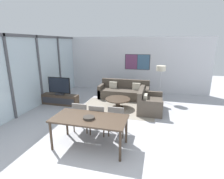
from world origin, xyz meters
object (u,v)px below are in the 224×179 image
Objects in this scene: sofa_main at (124,92)px; sofa_side at (148,104)px; tv_console at (60,99)px; television at (59,86)px; dining_table at (90,121)px; dining_chair_left at (82,115)px; dining_chair_centre at (98,117)px; dining_chair_right at (117,118)px; coffee_table at (118,101)px; fruit_bowl at (89,118)px; floor_lamp at (161,71)px.

sofa_main is 1.78m from sofa_side.
sofa_main is at bearing 32.91° from tv_console.
sofa_side is (3.60, 0.23, -0.51)m from television.
dining_table is 2.04× the size of dining_chair_left.
dining_chair_centre reaches higher than sofa_main.
dining_chair_left is 1.04m from dining_chair_right.
sofa_side reaches higher than dining_table.
dining_chair_right is (0.45, -2.09, 0.22)m from coffee_table.
dining_chair_left and dining_chair_right have the same top height.
coffee_table is (2.41, 0.23, -0.50)m from television.
dining_chair_centre is at bearing -92.00° from coffee_table.
dining_chair_left is (-0.52, 0.68, -0.18)m from dining_table.
television is 0.54× the size of dining_table.
sofa_main is 3.49m from dining_chair_left.
dining_table is at bearing -47.43° from tv_console.
sofa_main and sofa_side have the same top height.
tv_console is at bearing 132.57° from dining_table.
dining_chair_left is at bearing -105.87° from coffee_table.
dining_chair_left is at bearing -45.81° from television.
sofa_side is 3.15m from fruit_bowl.
coffee_table is 2.19m from dining_chair_left.
dining_chair_left is at bearing 127.58° from dining_table.
dining_table is at bearing -52.42° from dining_chair_left.
television reaches higher than tv_console.
coffee_table is at bearing 5.38° from television.
television is 3.64m from sofa_side.
dining_chair_right is at bearing -82.59° from sofa_main.
dining_chair_centre is at bearing -173.53° from dining_chair_right.
dining_chair_right is 0.57× the size of floor_lamp.
dining_table is 4.51m from floor_lamp.
television is 2.48m from coffee_table.
dining_chair_centre is 3.20× the size of fruit_bowl.
television is at bearing -158.35° from floor_lamp.
fruit_bowl is 4.55m from floor_lamp.
sofa_side is 2.77m from dining_chair_left.
sofa_main reaches higher than fruit_bowl.
dining_chair_left reaches higher than sofa_main.
dining_table is 0.13m from fruit_bowl.
floor_lamp is at bearing 21.66° from tv_console.
fruit_bowl is at bearing -80.17° from dining_table.
dining_chair_centre reaches higher than fruit_bowl.
dining_table reaches higher than tv_console.
fruit_bowl is at bearing -111.47° from floor_lamp.
dining_chair_right is 3.74m from floor_lamp.
floor_lamp reaches higher than dining_table.
sofa_main is 8.29× the size of fruit_bowl.
television reaches higher than sofa_side.
fruit_bowl is (0.01, -0.07, 0.11)m from dining_table.
dining_chair_left is 1.00× the size of dining_chair_centre.
floor_lamp reaches higher than sofa_side.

